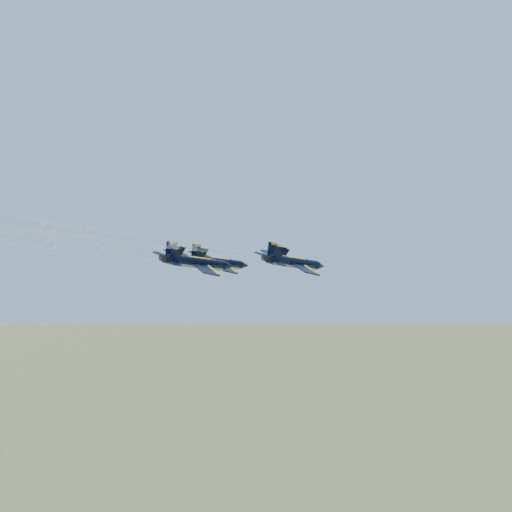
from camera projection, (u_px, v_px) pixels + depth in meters
The scene contains 5 objects.
jet_lead at pixel (296, 262), 114.11m from camera, with size 10.61×15.04×4.66m.
jet_left at pixel (219, 262), 112.74m from camera, with size 10.61×15.04×4.66m.
jet_right at pixel (295, 262), 100.52m from camera, with size 10.61×15.04×4.66m.
jet_slot at pixel (198, 262), 97.33m from camera, with size 10.61×15.04×4.66m.
smoke_trail_lead at pixel (2, 262), 75.42m from camera, with size 20.36×70.37×2.37m.
Camera 1 is at (54.37, -95.06, 100.26)m, focal length 45.00 mm.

